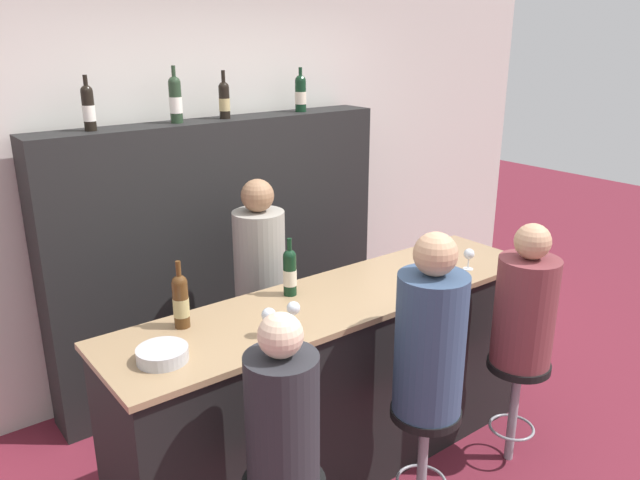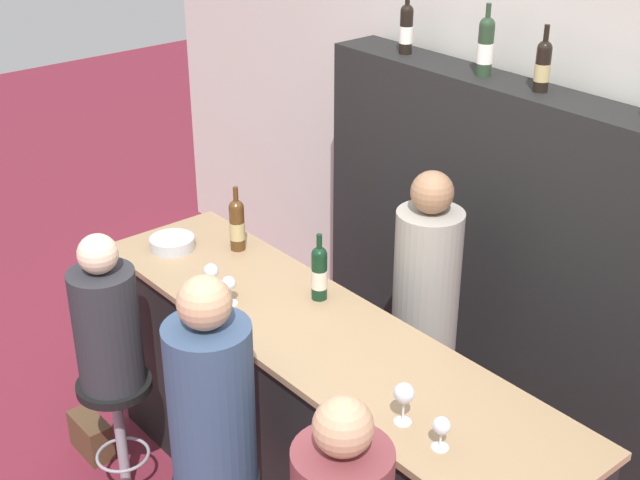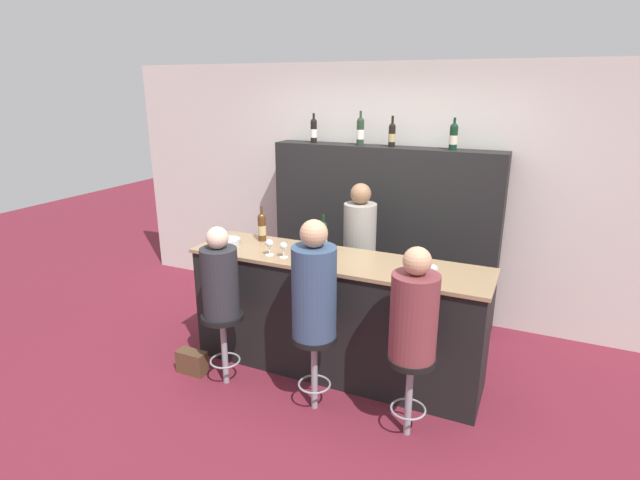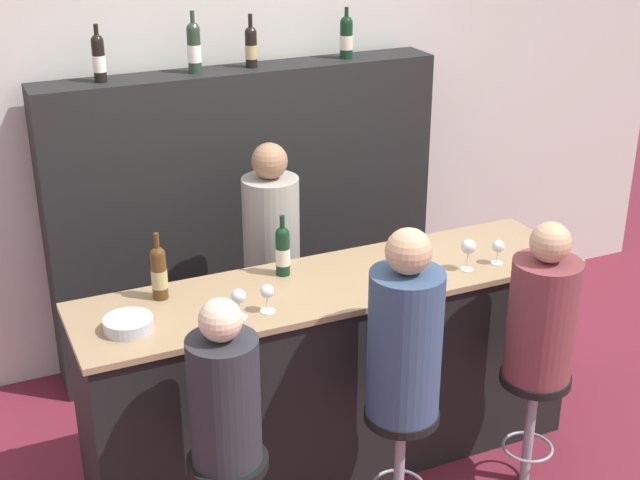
# 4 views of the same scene
# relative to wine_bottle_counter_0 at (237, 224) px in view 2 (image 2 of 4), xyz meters

# --- Properties ---
(wall_back) EXTENTS (6.40, 0.05, 2.60)m
(wall_back) POSITION_rel_wine_bottle_counter_0_xyz_m (0.80, 1.28, 0.14)
(wall_back) COLOR beige
(wall_back) RESTS_ON ground_plane
(bar_counter) EXTENTS (2.49, 0.62, 1.02)m
(bar_counter) POSITION_rel_wine_bottle_counter_0_xyz_m (0.80, -0.17, -0.64)
(bar_counter) COLOR black
(bar_counter) RESTS_ON ground_plane
(back_bar_cabinet) EXTENTS (2.33, 0.28, 1.80)m
(back_bar_cabinet) POSITION_rel_wine_bottle_counter_0_xyz_m (0.80, 1.06, -0.26)
(back_bar_cabinet) COLOR black
(back_bar_cabinet) RESTS_ON ground_plane
(wine_bottle_counter_0) EXTENTS (0.07, 0.07, 0.32)m
(wine_bottle_counter_0) POSITION_rel_wine_bottle_counter_0_xyz_m (0.00, 0.00, 0.00)
(wine_bottle_counter_0) COLOR #4C2D14
(wine_bottle_counter_0) RESTS_ON bar_counter
(wine_bottle_counter_1) EXTENTS (0.07, 0.07, 0.31)m
(wine_bottle_counter_1) POSITION_rel_wine_bottle_counter_0_xyz_m (0.61, 0.00, -0.00)
(wine_bottle_counter_1) COLOR black
(wine_bottle_counter_1) RESTS_ON bar_counter
(wine_bottle_backbar_0) EXTENTS (0.07, 0.07, 0.30)m
(wine_bottle_backbar_0) POSITION_rel_wine_bottle_counter_0_xyz_m (0.02, 1.06, 0.77)
(wine_bottle_backbar_0) COLOR black
(wine_bottle_backbar_0) RESTS_ON back_bar_cabinet
(wine_bottle_backbar_1) EXTENTS (0.08, 0.08, 0.33)m
(wine_bottle_backbar_1) POSITION_rel_wine_bottle_counter_0_xyz_m (0.53, 1.06, 0.78)
(wine_bottle_backbar_1) COLOR #233823
(wine_bottle_backbar_1) RESTS_ON back_bar_cabinet
(wine_bottle_backbar_2) EXTENTS (0.07, 0.07, 0.29)m
(wine_bottle_backbar_2) POSITION_rel_wine_bottle_counter_0_xyz_m (0.86, 1.06, 0.76)
(wine_bottle_backbar_2) COLOR black
(wine_bottle_backbar_2) RESTS_ON back_bar_cabinet
(wine_glass_0) EXTENTS (0.07, 0.07, 0.14)m
(wine_glass_0) POSITION_rel_wine_bottle_counter_0_xyz_m (0.26, -0.32, -0.03)
(wine_glass_0) COLOR silver
(wine_glass_0) RESTS_ON bar_counter
(wine_glass_1) EXTENTS (0.07, 0.07, 0.13)m
(wine_glass_1) POSITION_rel_wine_bottle_counter_0_xyz_m (0.40, -0.32, -0.04)
(wine_glass_1) COLOR silver
(wine_glass_1) RESTS_ON bar_counter
(wine_glass_2) EXTENTS (0.07, 0.07, 0.16)m
(wine_glass_2) POSITION_rel_wine_bottle_counter_0_xyz_m (1.44, -0.32, -0.01)
(wine_glass_2) COLOR silver
(wine_glass_2) RESTS_ON bar_counter
(wine_glass_3) EXTENTS (0.06, 0.06, 0.12)m
(wine_glass_3) POSITION_rel_wine_bottle_counter_0_xyz_m (1.62, -0.32, -0.04)
(wine_glass_3) COLOR silver
(wine_glass_3) RESTS_ON bar_counter
(metal_bowl) EXTENTS (0.21, 0.21, 0.06)m
(metal_bowl) POSITION_rel_wine_bottle_counter_0_xyz_m (-0.20, -0.24, -0.10)
(metal_bowl) COLOR #B7B7BC
(metal_bowl) RESTS_ON bar_counter
(bar_stool_left) EXTENTS (0.34, 0.34, 0.62)m
(bar_stool_left) POSITION_rel_wine_bottle_counter_0_xyz_m (0.05, -0.74, -0.68)
(bar_stool_left) COLOR gray
(bar_stool_left) RESTS_ON ground_plane
(guest_seated_left) EXTENTS (0.29, 0.29, 0.73)m
(guest_seated_left) POSITION_rel_wine_bottle_counter_0_xyz_m (0.05, -0.74, -0.22)
(guest_seated_left) COLOR #28282D
(guest_seated_left) RESTS_ON bar_stool_left
(guest_seated_middle) EXTENTS (0.32, 0.32, 0.88)m
(guest_seated_middle) POSITION_rel_wine_bottle_counter_0_xyz_m (0.87, -0.74, -0.15)
(guest_seated_middle) COLOR #334766
(guest_seated_middle) RESTS_ON bar_stool_middle
(bartender) EXTENTS (0.31, 0.31, 1.52)m
(bartender) POSITION_rel_wine_bottle_counter_0_xyz_m (0.75, 0.52, -0.45)
(bartender) COLOR gray
(bartender) RESTS_ON ground_plane
(handbag) EXTENTS (0.26, 0.12, 0.20)m
(handbag) POSITION_rel_wine_bottle_counter_0_xyz_m (-0.30, -0.74, -1.06)
(handbag) COLOR #513823
(handbag) RESTS_ON ground_plane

